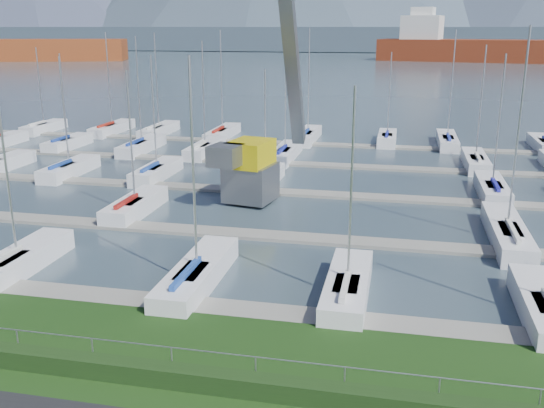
# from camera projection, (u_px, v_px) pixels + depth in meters

# --- Properties ---
(water) EXTENTS (800.00, 540.00, 0.20)m
(water) POSITION_uv_depth(u_px,v_px,m) (390.00, 56.00, 265.17)
(water) COLOR #3A4B56
(hedge) EXTENTS (80.00, 0.70, 0.70)m
(hedge) POSITION_uv_depth(u_px,v_px,m) (196.00, 379.00, 20.57)
(hedge) COLOR #1C3513
(hedge) RESTS_ON grass
(fence) EXTENTS (80.00, 0.04, 0.04)m
(fence) POSITION_uv_depth(u_px,v_px,m) (199.00, 351.00, 20.71)
(fence) COLOR #96979E
(fence) RESTS_ON grass
(foothill) EXTENTS (900.00, 80.00, 12.00)m
(foothill) POSITION_uv_depth(u_px,v_px,m) (394.00, 38.00, 329.07)
(foothill) COLOR #3D4C5A
(foothill) RESTS_ON water
(docks) EXTENTS (90.00, 41.60, 0.25)m
(docks) POSITION_uv_depth(u_px,v_px,m) (311.00, 194.00, 45.51)
(docks) COLOR slate
(docks) RESTS_ON water
(crane) EXTENTS (4.74, 13.38, 22.35)m
(crane) POSITION_uv_depth(u_px,v_px,m) (260.00, 122.00, 43.12)
(crane) COLOR slate
(crane) RESTS_ON water
(cargo_ship_mid) EXTENTS (101.61, 36.17, 21.50)m
(cargo_ship_mid) POSITION_uv_depth(u_px,v_px,m) (507.00, 51.00, 217.92)
(cargo_ship_mid) COLOR maroon
(cargo_ship_mid) RESTS_ON water
(sailboat_fleet) EXTENTS (74.85, 49.51, 13.65)m
(sailboat_fleet) POSITION_uv_depth(u_px,v_px,m) (288.00, 113.00, 48.14)
(sailboat_fleet) COLOR silver
(sailboat_fleet) RESTS_ON water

